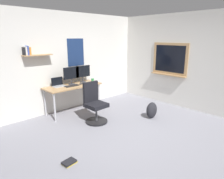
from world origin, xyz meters
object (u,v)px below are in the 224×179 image
object	(u,v)px
laptop	(58,84)
book_stack_on_floor	(69,162)
computer_mouse	(81,84)
backpack	(152,110)
monitor_secondary	(83,73)
desk	(73,88)
keyboard	(72,86)
monitor_primary	(71,74)
coffee_mug	(93,80)
office_chair	(95,105)

from	to	relation	value
laptop	book_stack_on_floor	distance (m)	2.42
computer_mouse	backpack	world-z (taller)	computer_mouse
laptop	book_stack_on_floor	world-z (taller)	laptop
monitor_secondary	backpack	size ratio (longest dim) A/B	1.15
desk	keyboard	xyz separation A→B (m)	(-0.07, -0.08, 0.08)
monitor_secondary	book_stack_on_floor	bearing A→B (deg)	-131.09
monitor_primary	keyboard	distance (m)	0.33
computer_mouse	book_stack_on_floor	world-z (taller)	computer_mouse
keyboard	book_stack_on_floor	size ratio (longest dim) A/B	1.55
monitor_primary	keyboard	xyz separation A→B (m)	(-0.11, -0.18, -0.26)
laptop	monitor_primary	world-z (taller)	monitor_primary
coffee_mug	backpack	size ratio (longest dim) A/B	0.23
backpack	book_stack_on_floor	size ratio (longest dim) A/B	1.70
monitor_primary	computer_mouse	xyz separation A→B (m)	(0.17, -0.18, -0.25)
desk	backpack	size ratio (longest dim) A/B	3.66
book_stack_on_floor	monitor_primary	bearing A→B (deg)	55.47
monitor_primary	monitor_secondary	size ratio (longest dim) A/B	1.00
book_stack_on_floor	laptop	bearing A→B (deg)	63.78
office_chair	monitor_secondary	size ratio (longest dim) A/B	2.05
laptop	monitor_primary	bearing A→B (deg)	-7.42
desk	monitor_secondary	bearing A→B (deg)	13.67
monitor_secondary	book_stack_on_floor	xyz separation A→B (m)	(-1.76, -2.01, -0.98)
monitor_primary	office_chair	bearing A→B (deg)	-91.93
computer_mouse	office_chair	bearing A→B (deg)	-103.97
coffee_mug	laptop	bearing A→B (deg)	169.86
laptop	book_stack_on_floor	bearing A→B (deg)	-116.22
desk	computer_mouse	bearing A→B (deg)	-20.48
monitor_secondary	coffee_mug	bearing A→B (deg)	-28.38
monitor_secondary	keyboard	bearing A→B (deg)	-159.92
laptop	monitor_secondary	world-z (taller)	monitor_secondary
desk	computer_mouse	xyz separation A→B (m)	(0.21, -0.08, 0.09)
office_chair	book_stack_on_floor	xyz separation A→B (m)	(-1.35, -1.03, -0.38)
laptop	backpack	size ratio (longest dim) A/B	0.77
monitor_primary	coffee_mug	bearing A→B (deg)	-11.79
monitor_primary	computer_mouse	bearing A→B (deg)	-46.18
office_chair	monitor_primary	xyz separation A→B (m)	(0.03, 0.99, 0.60)
monitor_primary	monitor_secondary	xyz separation A→B (m)	(0.37, 0.00, 0.00)
desk	laptop	size ratio (longest dim) A/B	4.78
coffee_mug	monitor_primary	bearing A→B (deg)	168.21
keyboard	backpack	bearing A→B (deg)	-52.74
monitor_primary	laptop	bearing A→B (deg)	172.58
desk	computer_mouse	world-z (taller)	computer_mouse
office_chair	book_stack_on_floor	bearing A→B (deg)	-142.84
computer_mouse	book_stack_on_floor	bearing A→B (deg)	-130.23
monitor_secondary	computer_mouse	xyz separation A→B (m)	(-0.20, -0.18, -0.25)
backpack	book_stack_on_floor	world-z (taller)	backpack
laptop	office_chair	bearing A→B (deg)	-72.00
book_stack_on_floor	office_chair	bearing A→B (deg)	37.16
computer_mouse	backpack	xyz separation A→B (m)	(0.95, -1.62, -0.55)
monitor_primary	computer_mouse	distance (m)	0.35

